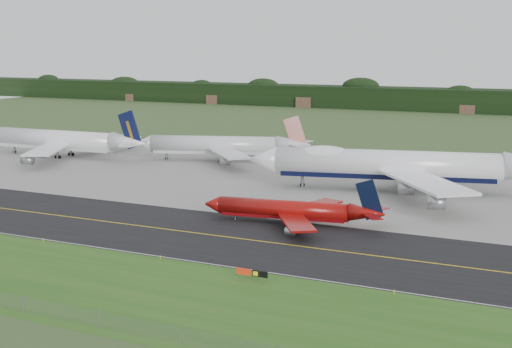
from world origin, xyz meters
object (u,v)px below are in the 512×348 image
object	(u,v)px
jet_red_737	(293,210)
jet_star_tail	(223,146)
jet_ba_747	(398,165)
jet_navy_gold	(63,141)
taxiway_sign	(252,273)

from	to	relation	value
jet_red_737	jet_star_tail	size ratio (longest dim) A/B	0.69
jet_ba_747	jet_navy_gold	size ratio (longest dim) A/B	1.21
jet_ba_747	jet_star_tail	xyz separation A→B (m)	(-58.74, 22.59, -1.60)
jet_ba_747	jet_red_737	xyz separation A→B (m)	(-10.04, -39.85, -3.60)
jet_red_737	jet_star_tail	bearing A→B (deg)	127.96
jet_ba_747	jet_red_737	bearing A→B (deg)	-104.14
jet_red_737	jet_ba_747	bearing A→B (deg)	75.86
jet_ba_747	jet_red_737	distance (m)	41.25
jet_navy_gold	jet_red_737	bearing A→B (deg)	-26.38
jet_ba_747	jet_navy_gold	world-z (taller)	jet_ba_747
jet_red_737	jet_navy_gold	distance (m)	108.23
jet_red_737	jet_star_tail	world-z (taller)	jet_star_tail
jet_ba_747	taxiway_sign	world-z (taller)	jet_ba_747
jet_navy_gold	jet_star_tail	xyz separation A→B (m)	(48.23, 14.36, -0.44)
jet_ba_747	jet_star_tail	distance (m)	62.96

